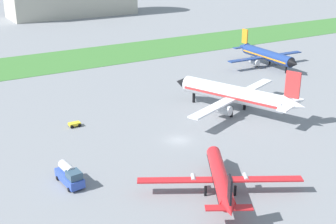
{
  "coord_description": "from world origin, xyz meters",
  "views": [
    {
      "loc": [
        -43.4,
        -67.69,
        36.37
      ],
      "look_at": [
        2.27,
        7.77,
        3.0
      ],
      "focal_mm": 47.91,
      "sensor_mm": 36.0,
      "label": 1
    }
  ],
  "objects": [
    {
      "name": "airplane_foreground_turboprop",
      "position": [
        -5.21,
        -20.03,
        2.79
      ],
      "size": [
        22.85,
        19.92,
        7.62
      ],
      "rotation": [
        0.0,
        0.0,
        1.05
      ],
      "color": "red",
      "rests_on": "ground_plane"
    },
    {
      "name": "baggage_cart_near_gate",
      "position": [
        -15.02,
        17.34,
        0.57
      ],
      "size": [
        2.42,
        1.78,
        0.9
      ],
      "rotation": [
        0.0,
        0.0,
        6.27
      ],
      "color": "yellow",
      "rests_on": "ground_plane"
    },
    {
      "name": "airplane_midfield_jet",
      "position": [
        19.24,
        6.67,
        4.28
      ],
      "size": [
        32.18,
        31.95,
        11.88
      ],
      "rotation": [
        0.0,
        0.0,
        1.94
      ],
      "color": "white",
      "rests_on": "ground_plane"
    },
    {
      "name": "airplane_parked_jet_far",
      "position": [
        53.79,
        33.64,
        3.56
      ],
      "size": [
        28.0,
        27.47,
        9.9
      ],
      "rotation": [
        0.0,
        0.0,
        4.67
      ],
      "color": "navy",
      "rests_on": "ground_plane"
    },
    {
      "name": "grass_taxiway_strip",
      "position": [
        0.0,
        73.43,
        0.04
      ],
      "size": [
        360.0,
        28.0,
        0.08
      ],
      "primitive_type": "cube",
      "color": "#3D7533",
      "rests_on": "ground_plane"
    },
    {
      "name": "fuel_truck_midfield",
      "position": [
        -24.04,
        -5.29,
        1.58
      ],
      "size": [
        3.06,
        6.67,
        3.29
      ],
      "rotation": [
        0.0,
        0.0,
        4.79
      ],
      "color": "#334FB2",
      "rests_on": "ground_plane"
    },
    {
      "name": "ground_plane",
      "position": [
        0.0,
        0.0,
        0.0
      ],
      "size": [
        600.0,
        600.0,
        0.0
      ],
      "primitive_type": "plane",
      "color": "gray"
    }
  ]
}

